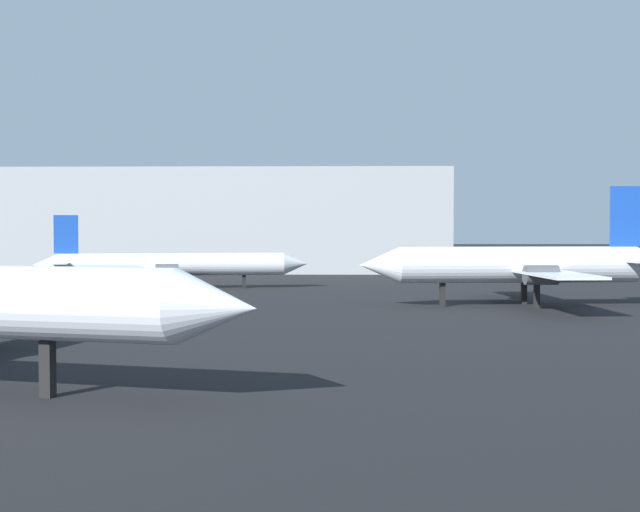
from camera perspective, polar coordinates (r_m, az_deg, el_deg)
airplane_far_left at (r=72.22m, az=12.86°, el=-0.56°), size 25.66×23.58×9.56m
airplane_far_right at (r=90.91m, az=-9.64°, el=-0.54°), size 27.55×18.13×7.45m
terminal_building at (r=125.90m, az=-5.73°, el=2.26°), size 60.37×18.93×14.14m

